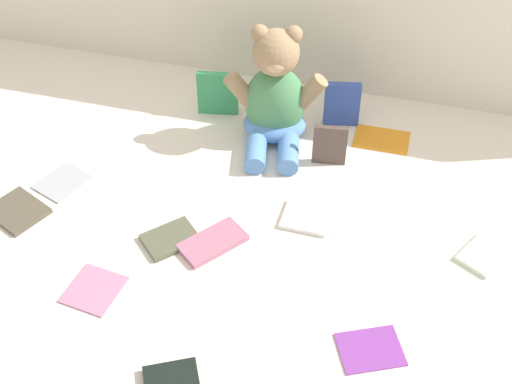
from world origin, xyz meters
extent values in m
plane|color=silver|center=(0.00, 0.00, 0.00)|extent=(3.20, 3.20, 0.00)
ellipsoid|color=#4C8C59|center=(-0.05, 0.21, 0.09)|extent=(0.16, 0.13, 0.18)
ellipsoid|color=#598CD1|center=(-0.05, 0.21, 0.03)|extent=(0.17, 0.15, 0.06)
sphere|color=#9E7F5B|center=(-0.05, 0.21, 0.23)|extent=(0.12, 0.12, 0.10)
ellipsoid|color=tan|center=(-0.05, 0.17, 0.22)|extent=(0.05, 0.04, 0.03)
sphere|color=#9E7F5B|center=(-0.09, 0.21, 0.27)|extent=(0.05, 0.05, 0.04)
sphere|color=#9E7F5B|center=(-0.02, 0.22, 0.27)|extent=(0.05, 0.05, 0.04)
cylinder|color=#9E7F5B|center=(-0.13, 0.19, 0.12)|extent=(0.09, 0.06, 0.10)
cylinder|color=#9E7F5B|center=(0.02, 0.22, 0.12)|extent=(0.09, 0.06, 0.10)
cylinder|color=#598CD1|center=(-0.07, 0.11, 0.02)|extent=(0.07, 0.11, 0.05)
cylinder|color=#598CD1|center=(0.00, 0.12, 0.02)|extent=(0.07, 0.11, 0.05)
cube|color=#349A61|center=(-0.21, 0.26, 0.06)|extent=(0.10, 0.03, 0.11)
cube|color=#BB7295|center=(-0.27, -0.34, 0.00)|extent=(0.11, 0.11, 0.01)
cube|color=orange|center=(0.20, 0.25, 0.00)|extent=(0.13, 0.09, 0.01)
cube|color=brown|center=(-0.51, -0.19, 0.01)|extent=(0.14, 0.13, 0.01)
cube|color=white|center=(0.44, -0.06, 0.01)|extent=(0.11, 0.12, 0.01)
cube|color=white|center=(0.08, -0.05, 0.01)|extent=(0.10, 0.09, 0.01)
cube|color=#A8657D|center=(-0.09, -0.17, 0.01)|extent=(0.14, 0.15, 0.01)
cube|color=#304DA9|center=(0.09, 0.30, 0.05)|extent=(0.09, 0.05, 0.11)
cube|color=purple|center=(0.25, -0.33, 0.00)|extent=(0.13, 0.12, 0.01)
cube|color=#4E3E38|center=(0.09, 0.14, 0.05)|extent=(0.08, 0.03, 0.10)
cube|color=#555741|center=(-0.17, -0.18, 0.01)|extent=(0.13, 0.13, 0.01)
cube|color=#A3A5AC|center=(-0.46, -0.08, 0.00)|extent=(0.12, 0.13, 0.01)
camera|label=1|loc=(0.24, -1.04, 1.01)|focal=47.64mm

